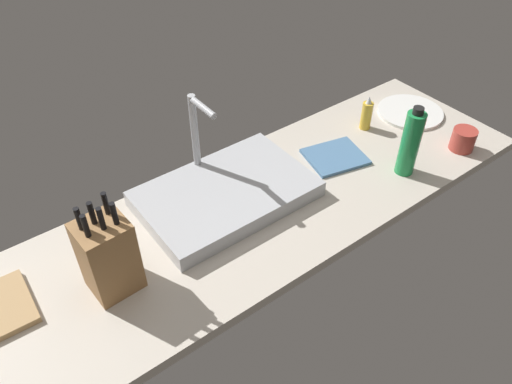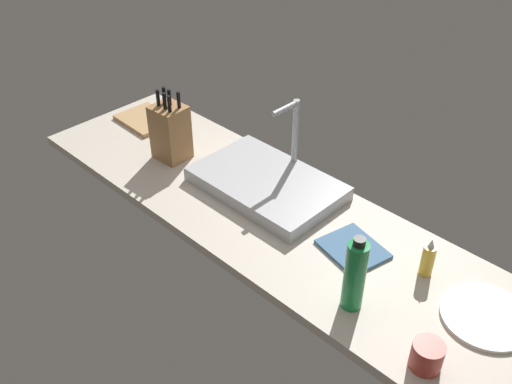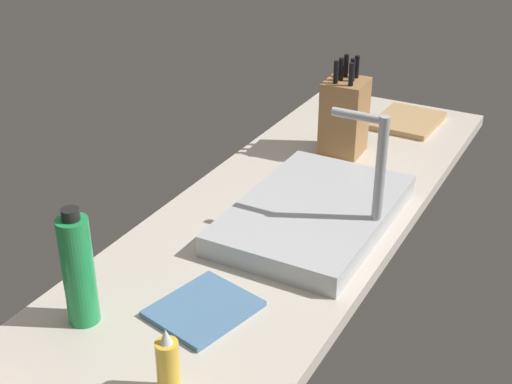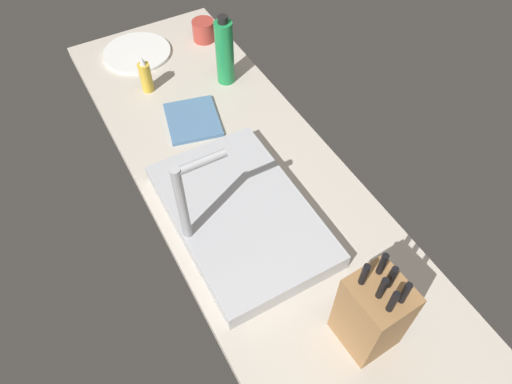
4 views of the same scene
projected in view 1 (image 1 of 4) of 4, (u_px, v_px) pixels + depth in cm
name	position (u px, v px, depth cm)	size (l,w,h in cm)	color
countertop_slab	(256.00, 212.00, 156.56)	(195.17, 57.81, 3.50)	beige
sink_basin	(226.00, 194.00, 156.26)	(53.04, 34.08, 5.33)	#B7BABF
faucet	(197.00, 134.00, 154.65)	(5.50, 13.44, 30.69)	#B7BABF
knife_block	(108.00, 256.00, 125.45)	(13.05, 12.11, 28.70)	#9E7042
soap_bottle	(367.00, 115.00, 184.57)	(4.05, 4.05, 13.47)	gold
water_bottle	(410.00, 143.00, 161.17)	(6.20, 6.20, 24.94)	#1E8E47
dinner_plate	(410.00, 112.00, 195.53)	(25.26, 25.26, 1.20)	white
dish_towel	(335.00, 157.00, 173.97)	(19.47, 16.58, 1.20)	teal
coffee_mug	(463.00, 140.00, 175.93)	(8.39, 8.39, 7.89)	#B23D33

